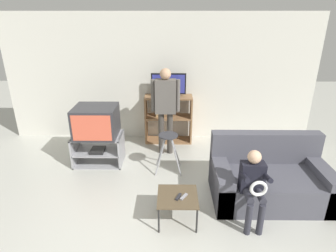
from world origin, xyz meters
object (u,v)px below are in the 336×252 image
person_standing_adult (166,104)px  person_seated_child (253,183)px  television_flat (169,85)px  snack_table (178,198)px  couch (269,179)px  tv_stand (99,149)px  media_shelf (168,119)px  folding_stool (168,143)px  remote_control_black (178,197)px  remote_control_white (184,197)px  television_main (96,121)px

person_standing_adult → person_seated_child: (1.13, -1.96, -0.42)m
television_flat → snack_table: television_flat is taller
television_flat → couch: bearing=-53.0°
tv_stand → media_shelf: bearing=36.9°
media_shelf → folding_stool: (0.01, -1.23, 0.03)m
person_seated_child → television_flat: bearing=113.2°
remote_control_black → person_standing_adult: person_standing_adult is taller
tv_stand → remote_control_black: bearing=-48.2°
television_flat → person_standing_adult: size_ratio=0.42×
remote_control_black → couch: size_ratio=0.09×
media_shelf → couch: 2.47m
media_shelf → snack_table: size_ratio=1.91×
media_shelf → remote_control_black: media_shelf is taller
couch → snack_table: bearing=-158.7°
media_shelf → remote_control_white: (0.22, -2.52, -0.12)m
snack_table → remote_control_white: (0.08, -0.03, 0.05)m
remote_control_black → person_seated_child: bearing=23.3°
television_main → person_standing_adult: bearing=17.6°
television_flat → media_shelf: bearing=-97.9°
tv_stand → remote_control_white: bearing=-46.8°
remote_control_black → person_standing_adult: size_ratio=0.09×
snack_table → person_seated_child: (0.94, -0.02, 0.25)m
couch → remote_control_white: bearing=-156.3°
folding_stool → remote_control_black: bearing=-83.7°
media_shelf → person_standing_adult: person_standing_adult is taller
tv_stand → remote_control_black: size_ratio=5.99×
tv_stand → remote_control_black: (1.41, -1.58, 0.12)m
tv_stand → television_main: television_main is taller
remote_control_black → person_seated_child: (0.93, 0.01, 0.21)m
media_shelf → television_main: bearing=-143.4°
television_main → media_shelf: size_ratio=0.74×
person_seated_child → remote_control_white: bearing=-179.4°
remote_control_black → person_standing_adult: 2.08m
television_main → folding_stool: television_main is taller
couch → person_standing_adult: size_ratio=0.99×
snack_table → television_flat: bearing=93.2°
folding_stool → couch: (1.48, -0.73, -0.24)m
television_main → tv_stand: bearing=-103.5°
snack_table → couch: bearing=21.3°
television_flat → remote_control_white: size_ratio=4.84×
television_flat → person_seated_child: television_flat is taller
tv_stand → person_seated_child: size_ratio=0.86×
television_flat → person_standing_adult: person_standing_adult is taller
person_seated_child → television_main: bearing=146.1°
snack_table → couch: (1.35, 0.53, -0.05)m
television_flat → remote_control_black: 2.68m
person_standing_adult → television_main: bearing=-162.4°
television_main → folding_stool: bearing=-13.0°
television_flat → person_seated_child: 2.82m
remote_control_black → snack_table: bearing=129.9°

